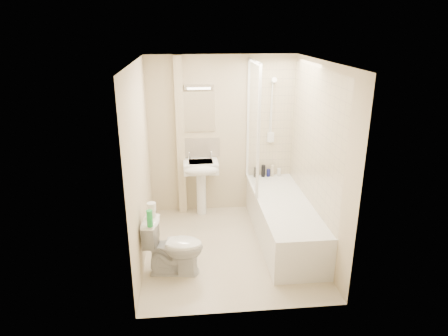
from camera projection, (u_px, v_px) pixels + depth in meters
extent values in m
plane|color=beige|center=(230.00, 248.00, 5.29)|extent=(2.50, 2.50, 0.00)
cube|color=beige|center=(222.00, 136.00, 6.05)|extent=(2.20, 0.02, 2.40)
cube|color=beige|center=(140.00, 165.00, 4.78)|extent=(0.02, 2.50, 2.40)
cube|color=beige|center=(318.00, 160.00, 4.98)|extent=(0.02, 2.50, 2.40)
cube|color=white|center=(232.00, 62.00, 4.48)|extent=(2.20, 2.50, 0.02)
cube|color=beige|center=(271.00, 120.00, 6.03)|extent=(0.70, 0.01, 1.75)
cube|color=beige|center=(314.00, 138.00, 5.09)|extent=(0.01, 2.10, 1.75)
cube|color=beige|center=(180.00, 138.00, 5.94)|extent=(0.12, 0.12, 2.40)
cube|color=beige|center=(200.00, 147.00, 6.07)|extent=(0.60, 0.02, 0.30)
cube|color=white|center=(199.00, 112.00, 5.88)|extent=(0.46, 0.01, 0.60)
cube|color=silver|center=(199.00, 87.00, 5.74)|extent=(0.42, 0.07, 0.07)
cube|color=white|center=(283.00, 220.00, 5.45)|extent=(0.70, 2.10, 0.55)
cube|color=white|center=(284.00, 205.00, 5.38)|extent=(0.56, 1.96, 0.05)
cube|color=white|center=(253.00, 126.00, 5.58)|extent=(0.01, 0.90, 1.80)
cube|color=white|center=(248.00, 120.00, 5.99)|extent=(0.04, 0.04, 1.80)
cube|color=white|center=(259.00, 135.00, 5.16)|extent=(0.04, 0.04, 1.80)
cube|color=white|center=(254.00, 62.00, 5.29)|extent=(0.04, 0.90, 0.04)
cube|color=white|center=(251.00, 185.00, 5.88)|extent=(0.04, 0.90, 0.03)
cylinder|color=white|center=(271.00, 113.00, 5.97)|extent=(0.02, 0.02, 0.90)
cylinder|color=white|center=(270.00, 142.00, 6.12)|extent=(0.05, 0.05, 0.02)
cylinder|color=white|center=(273.00, 82.00, 5.82)|extent=(0.05, 0.05, 0.02)
cylinder|color=white|center=(274.00, 81.00, 5.75)|extent=(0.08, 0.11, 0.11)
cube|color=white|center=(271.00, 137.00, 6.09)|extent=(0.10, 0.05, 0.14)
cylinder|color=white|center=(271.00, 110.00, 5.93)|extent=(0.01, 0.13, 0.84)
cylinder|color=white|center=(201.00, 193.00, 6.15)|extent=(0.15, 0.15, 0.69)
cube|color=white|center=(201.00, 166.00, 5.97)|extent=(0.51, 0.40, 0.16)
ellipsoid|color=white|center=(201.00, 170.00, 5.81)|extent=(0.51, 0.22, 0.16)
cube|color=silver|center=(201.00, 163.00, 5.95)|extent=(0.36, 0.26, 0.04)
cylinder|color=white|center=(189.00, 156.00, 6.02)|extent=(0.03, 0.03, 0.10)
cylinder|color=white|center=(211.00, 156.00, 6.05)|extent=(0.03, 0.03, 0.10)
sphere|color=white|center=(189.00, 153.00, 6.00)|extent=(0.04, 0.04, 0.04)
sphere|color=white|center=(211.00, 152.00, 6.03)|extent=(0.04, 0.04, 0.04)
cylinder|color=black|center=(256.00, 172.00, 6.21)|extent=(0.07, 0.07, 0.15)
cylinder|color=white|center=(257.00, 172.00, 6.21)|extent=(0.05, 0.05, 0.16)
cylinder|color=black|center=(263.00, 171.00, 6.22)|extent=(0.06, 0.06, 0.19)
cylinder|color=#121552|center=(268.00, 173.00, 6.23)|extent=(0.06, 0.06, 0.12)
cylinder|color=beige|center=(272.00, 171.00, 6.23)|extent=(0.05, 0.05, 0.18)
cylinder|color=silver|center=(279.00, 172.00, 6.25)|extent=(0.06, 0.06, 0.12)
imported|color=white|center=(174.00, 246.00, 4.67)|extent=(0.56, 0.78, 0.69)
cylinder|color=white|center=(151.00, 213.00, 4.60)|extent=(0.10, 0.10, 0.09)
cylinder|color=white|center=(151.00, 207.00, 4.56)|extent=(0.10, 0.10, 0.09)
cylinder|color=green|center=(150.00, 218.00, 4.37)|extent=(0.07, 0.07, 0.19)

